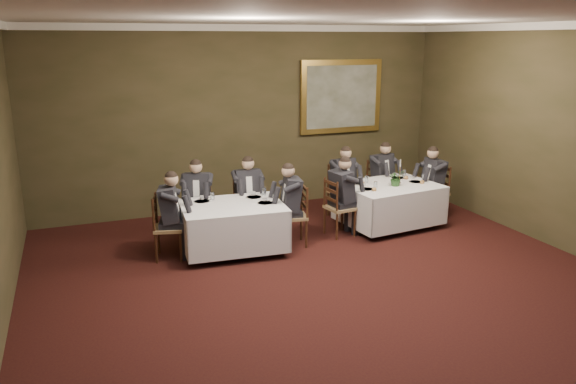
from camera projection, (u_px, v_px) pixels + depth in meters
ground at (367, 319)px, 6.73m from camera, size 10.00×10.00×0.00m
ceiling at (380, 13)px, 5.80m from camera, size 8.00×10.00×0.10m
back_wall at (244, 119)px, 10.76m from camera, size 8.00×0.10×3.50m
crown_molding at (380, 20)px, 5.82m from camera, size 8.00×10.00×0.12m
table_main at (389, 202)px, 9.96m from camera, size 1.79×1.45×0.67m
table_second at (233, 224)px, 8.77m from camera, size 1.67×1.32×0.67m
chair_main_backleft at (342, 202)px, 10.53m from camera, size 0.50×0.48×1.00m
diner_main_backleft at (342, 190)px, 10.46m from camera, size 0.47×0.53×1.35m
chair_main_backright at (380, 196)px, 10.93m from camera, size 0.53×0.52×1.00m
diner_main_backright at (381, 185)px, 10.86m from camera, size 0.51×0.57×1.35m
chair_main_endleft at (339, 219)px, 9.53m from camera, size 0.48×0.49×1.00m
diner_main_endleft at (340, 206)px, 9.48m from camera, size 0.53×0.46×1.35m
chair_main_endright at (434, 203)px, 10.47m from camera, size 0.44×0.45×1.00m
diner_main_endright at (434, 191)px, 10.41m from camera, size 0.49×0.43×1.35m
chair_sec_backleft at (199, 221)px, 9.44m from camera, size 0.55×0.54×1.00m
diner_sec_backleft at (198, 208)px, 9.37m from camera, size 0.53×0.58×1.35m
chair_sec_backright at (248, 216)px, 9.68m from camera, size 0.47×0.45×1.00m
diner_sec_backright at (248, 204)px, 9.61m from camera, size 0.44×0.50×1.35m
chair_sec_endright at (294, 228)px, 9.09m from camera, size 0.49×0.51×1.00m
diner_sec_endright at (293, 215)px, 9.03m from camera, size 0.54×0.48×1.35m
chair_sec_endleft at (169, 240)px, 8.53m from camera, size 0.52×0.53×1.00m
diner_sec_endleft at (169, 226)px, 8.47m from camera, size 0.56×0.51×1.35m
centerpiece at (396, 177)px, 9.76m from camera, size 0.31×0.28×0.30m
candlestick at (400, 174)px, 9.95m from camera, size 0.06×0.06×0.44m
place_setting_table_main at (360, 181)px, 10.01m from camera, size 0.33×0.31×0.14m
place_setting_table_second at (205, 199)px, 8.90m from camera, size 0.33×0.31×0.14m
painting at (341, 97)px, 11.32m from camera, size 1.76×0.09×1.46m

